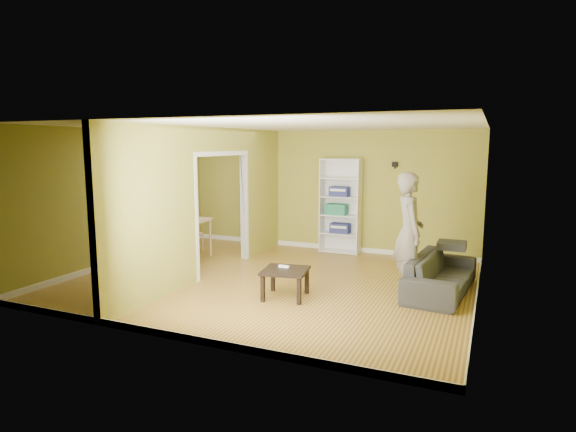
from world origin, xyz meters
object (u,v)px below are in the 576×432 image
object	(u,v)px
sofa	(441,268)
bookshelf	(341,206)
coffee_table	(285,274)
chair_left	(144,234)
dining_table	(175,223)
chair_near	(162,242)
chair_far	(193,233)
person	(409,222)

from	to	relation	value
sofa	bookshelf	world-z (taller)	bookshelf
coffee_table	chair_left	bearing A→B (deg)	159.04
bookshelf	chair_left	distance (m)	4.22
dining_table	chair_near	world-z (taller)	chair_near
coffee_table	chair_far	bearing A→B (deg)	146.20
dining_table	chair_far	world-z (taller)	chair_far
coffee_table	chair_near	bearing A→B (deg)	162.85
bookshelf	chair_near	distance (m)	3.77
sofa	dining_table	distance (m)	5.24
bookshelf	dining_table	size ratio (longest dim) A/B	1.56
sofa	person	size ratio (longest dim) A/B	0.92
dining_table	chair_far	bearing A→B (deg)	84.19
dining_table	sofa	bearing A→B (deg)	-3.04
coffee_table	chair_near	size ratio (longest dim) A/B	0.73
bookshelf	chair_near	bearing A→B (deg)	-139.21
dining_table	chair_far	distance (m)	0.63
bookshelf	person	bearing A→B (deg)	-51.84
coffee_table	chair_near	xyz separation A→B (m)	(-2.99, 0.92, 0.08)
bookshelf	dining_table	xyz separation A→B (m)	(-2.92, -1.88, -0.28)
person	dining_table	size ratio (longest dim) A/B	1.72
person	bookshelf	xyz separation A→B (m)	(-1.80, 2.29, -0.10)
chair_left	bookshelf	bearing A→B (deg)	108.37
coffee_table	chair_near	distance (m)	3.13
chair_near	chair_far	size ratio (longest dim) A/B	1.04
coffee_table	dining_table	bearing A→B (deg)	154.42
dining_table	chair_left	world-z (taller)	chair_left
sofa	coffee_table	world-z (taller)	sofa
person	chair_left	xyz separation A→B (m)	(-5.54, 0.43, -0.67)
chair_far	coffee_table	bearing A→B (deg)	139.62
person	chair_far	distance (m)	4.81
dining_table	chair_left	distance (m)	0.87
person	chair_far	bearing A→B (deg)	55.62
sofa	chair_far	world-z (taller)	chair_far
person	dining_table	distance (m)	4.76
bookshelf	chair_left	size ratio (longest dim) A/B	2.31
dining_table	chair_left	xyz separation A→B (m)	(-0.82, 0.02, -0.29)
chair_left	dining_table	bearing A→B (deg)	80.61
person	dining_table	xyz separation A→B (m)	(-4.72, 0.41, -0.38)
sofa	bookshelf	size ratio (longest dim) A/B	1.01
coffee_table	chair_left	xyz separation A→B (m)	(-3.90, 1.49, 0.06)
sofa	chair_far	bearing A→B (deg)	86.42
coffee_table	chair_far	distance (m)	3.65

